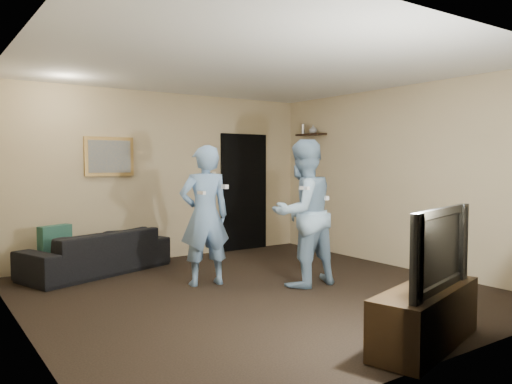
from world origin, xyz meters
TOP-DOWN VIEW (x-y plane):
  - ground at (0.00, 0.00)m, footprint 5.00×5.00m
  - ceiling at (0.00, 0.00)m, footprint 5.00×5.00m
  - wall_back at (0.00, 2.50)m, footprint 5.00×0.04m
  - wall_front at (0.00, -2.50)m, footprint 5.00×0.04m
  - wall_left at (-2.50, 0.00)m, footprint 0.04×5.00m
  - wall_right at (2.50, 0.00)m, footprint 0.04×5.00m
  - sofa at (-1.23, 2.05)m, footprint 2.15×1.39m
  - throw_pillow at (-1.77, 2.05)m, footprint 0.45×0.28m
  - painting_frame at (-0.90, 2.48)m, footprint 0.72×0.05m
  - painting_canvas at (-0.90, 2.45)m, footprint 0.62×0.01m
  - doorway at (1.45, 2.47)m, footprint 0.90×0.06m
  - light_switch at (0.85, 2.48)m, footprint 0.08×0.02m
  - wall_shelf at (2.39, 1.80)m, footprint 0.20×0.60m
  - shelf_vase at (2.39, 1.74)m, footprint 0.17×0.17m
  - shelf_figurine at (2.39, 2.01)m, footprint 0.06×0.06m
  - tv_console at (0.16, -2.23)m, footprint 1.41×0.78m
  - television at (0.16, -2.23)m, footprint 1.15×0.46m
  - wii_player_left at (-0.33, 0.63)m, footprint 0.70×0.55m
  - wii_player_right at (0.64, -0.08)m, footprint 0.89×0.71m

SIDE VIEW (x-z plane):
  - ground at x=0.00m, z-range 0.00..0.00m
  - tv_console at x=0.16m, z-range 0.01..0.49m
  - sofa at x=-1.23m, z-range 0.00..0.58m
  - throw_pillow at x=-1.77m, z-range 0.27..0.69m
  - television at x=0.16m, z-range 0.49..1.15m
  - wii_player_left at x=-0.33m, z-range 0.00..1.72m
  - wii_player_right at x=0.64m, z-range 0.00..1.79m
  - doorway at x=1.45m, z-range 0.00..2.00m
  - wall_back at x=0.00m, z-range 0.00..2.60m
  - wall_front at x=0.00m, z-range 0.00..2.60m
  - wall_left at x=-2.50m, z-range 0.00..2.60m
  - wall_right at x=2.50m, z-range 0.00..2.60m
  - light_switch at x=0.85m, z-range 1.24..1.36m
  - painting_frame at x=-0.90m, z-range 1.32..1.89m
  - painting_canvas at x=-0.90m, z-range 1.37..1.83m
  - wall_shelf at x=2.39m, z-range 1.98..2.00m
  - shelf_vase at x=2.39m, z-range 2.00..2.15m
  - shelf_figurine at x=2.39m, z-range 2.00..2.18m
  - ceiling at x=0.00m, z-range 2.58..2.62m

